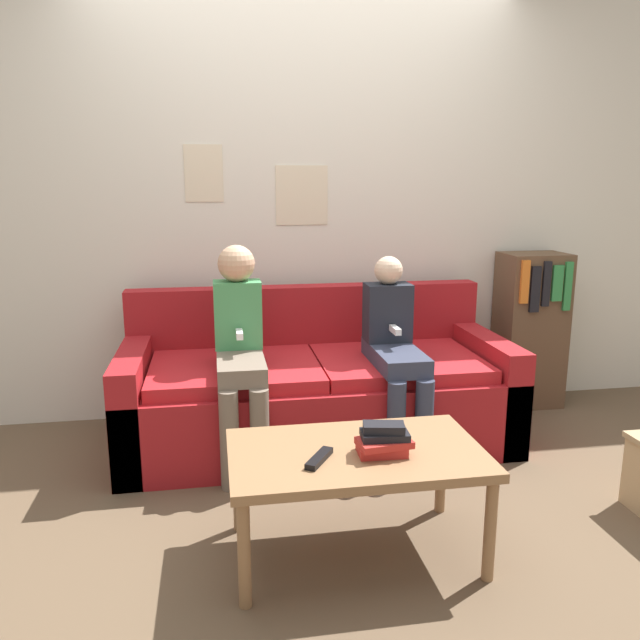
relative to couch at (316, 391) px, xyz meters
The scene contains 9 objects.
ground_plane 0.62m from the couch, 90.00° to the right, with size 10.00×10.00×0.00m, color brown.
wall_back 1.15m from the couch, 90.01° to the left, with size 8.00×0.06×2.60m.
couch is the anchor object (origin of this frame).
coffee_table 1.12m from the couch, 91.55° to the right, with size 0.95×0.57×0.43m.
person_left 0.58m from the couch, 154.32° to the right, with size 0.24×0.59×1.10m.
person_right 0.53m from the couch, 29.97° to the right, with size 0.24×0.59×1.02m.
tv_remote 1.21m from the couch, 98.76° to the right, with size 0.13×0.16×0.02m.
book_stack 1.18m from the couch, 87.11° to the right, with size 0.21×0.14×0.12m.
bookshelf 1.49m from the couch, 13.21° to the left, with size 0.39×0.31×0.97m.
Camera 1 is at (-0.53, -2.66, 1.40)m, focal length 35.00 mm.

